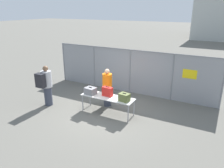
% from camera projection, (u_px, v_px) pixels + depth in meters
% --- Properties ---
extents(ground_plane, '(120.00, 120.00, 0.00)m').
position_uv_depth(ground_plane, '(105.00, 111.00, 9.08)').
color(ground_plane, '#605E56').
extents(fence_section, '(8.41, 0.07, 2.19)m').
position_uv_depth(fence_section, '(130.00, 70.00, 10.77)').
color(fence_section, gray).
rests_on(fence_section, ground_plane).
extents(inspection_table, '(2.18, 0.68, 0.72)m').
position_uv_depth(inspection_table, '(108.00, 98.00, 8.71)').
color(inspection_table, silver).
rests_on(inspection_table, ground_plane).
extents(suitcase_grey, '(0.48, 0.40, 0.30)m').
position_uv_depth(suitcase_grey, '(90.00, 91.00, 8.92)').
color(suitcase_grey, slate).
rests_on(suitcase_grey, inspection_table).
extents(suitcase_red, '(0.42, 0.22, 0.40)m').
position_uv_depth(suitcase_red, '(107.00, 92.00, 8.71)').
color(suitcase_red, red).
rests_on(suitcase_red, inspection_table).
extents(suitcase_olive, '(0.43, 0.35, 0.33)m').
position_uv_depth(suitcase_olive, '(124.00, 97.00, 8.25)').
color(suitcase_olive, '#566033').
rests_on(suitcase_olive, inspection_table).
extents(traveler_hooded, '(0.44, 0.68, 1.78)m').
position_uv_depth(traveler_hooded, '(46.00, 84.00, 9.31)').
color(traveler_hooded, '#383D4C').
rests_on(traveler_hooded, ground_plane).
extents(security_worker_near, '(0.41, 0.41, 1.66)m').
position_uv_depth(security_worker_near, '(107.00, 87.00, 9.34)').
color(security_worker_near, '#383D4C').
rests_on(security_worker_near, ground_plane).
extents(utility_trailer, '(3.66, 2.04, 0.75)m').
position_uv_depth(utility_trailer, '(182.00, 77.00, 12.17)').
color(utility_trailer, '#4C6B47').
rests_on(utility_trailer, ground_plane).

